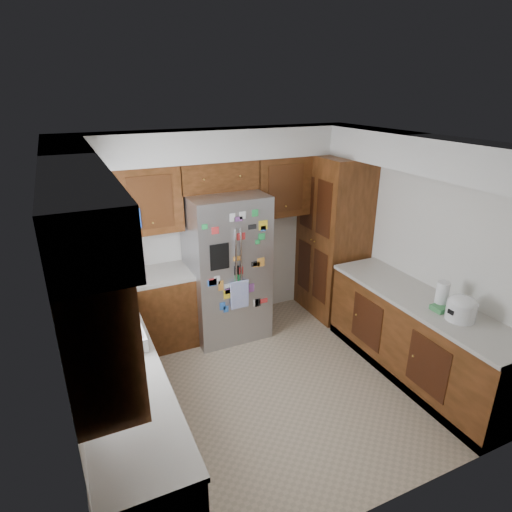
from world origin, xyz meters
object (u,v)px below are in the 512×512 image
Objects in this scene: fridge at (226,266)px; paper_towel at (442,295)px; pantry at (333,237)px; rice_cooker at (462,308)px.

fridge is 2.42m from paper_towel.
pantry reaches higher than paper_towel.
fridge reaches higher than paper_towel.
fridge is 2.61m from rice_cooker.
pantry is at bearing -2.06° from fridge.
pantry is at bearing 89.98° from rice_cooker.
fridge is 6.67× the size of paper_towel.
pantry is 1.51m from fridge.
fridge is at bearing 177.94° from pantry.
rice_cooker is (-0.00, -2.08, -0.03)m from pantry.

